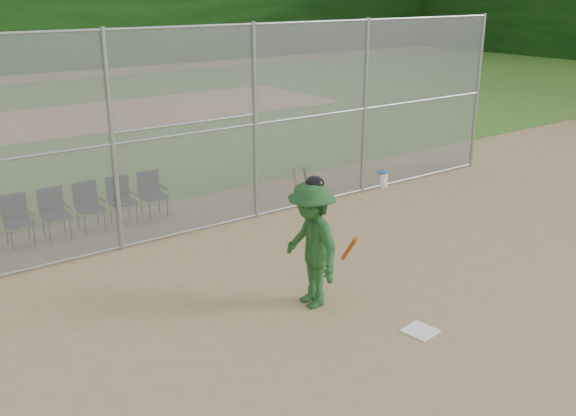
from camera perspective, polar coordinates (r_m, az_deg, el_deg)
ground at (r=9.51m, az=9.07°, el=-10.28°), size 100.00×100.00×0.00m
grass_strip at (r=24.92m, az=-21.69°, el=7.00°), size 100.00×100.00×0.00m
dirt_patch_far at (r=24.92m, az=-21.69°, el=7.01°), size 24.00×24.00×0.00m
backstop_fence at (r=12.57m, az=-6.79°, el=7.19°), size 16.09×0.09×4.00m
home_plate at (r=9.43m, az=11.66°, el=-10.63°), size 0.47×0.47×0.02m
batter_at_plate at (r=9.58m, az=2.10°, el=-3.23°), size 1.03×1.40×2.04m
water_cooler at (r=15.85m, az=8.33°, el=2.61°), size 0.31×0.31×0.39m
spare_bats at (r=14.26m, az=1.16°, el=1.90°), size 0.36×0.24×0.85m
chair_4 at (r=12.98m, az=-22.84°, el=-1.11°), size 0.54×0.52×0.96m
chair_5 at (r=13.13m, az=-19.97°, el=-0.52°), size 0.54×0.52×0.96m
chair_6 at (r=13.32m, az=-17.18°, el=0.05°), size 0.54×0.52×0.96m
chair_7 at (r=13.54m, az=-14.47°, el=0.60°), size 0.54×0.52×0.96m
chair_8 at (r=13.78m, az=-11.86°, el=1.13°), size 0.54×0.52×0.96m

